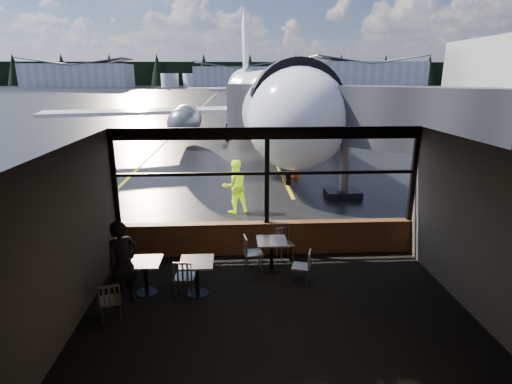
{
  "coord_description": "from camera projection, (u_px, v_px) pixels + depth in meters",
  "views": [
    {
      "loc": [
        -0.84,
        -10.15,
        4.74
      ],
      "look_at": [
        -0.23,
        1.0,
        1.5
      ],
      "focal_mm": 28.0,
      "sensor_mm": 36.0,
      "label": 1
    }
  ],
  "objects": [
    {
      "name": "chair_near_n",
      "position": [
        285.0,
        245.0,
        10.62
      ],
      "size": [
        0.58,
        0.58,
        0.86
      ],
      "primitive_type": null,
      "rotation": [
        0.0,
        0.0,
        3.42
      ],
      "color": "#AAA599",
      "rests_on": "carpet_floor"
    },
    {
      "name": "fuel_tank_a",
      "position": [
        170.0,
        80.0,
        183.18
      ],
      "size": [
        8.0,
        8.0,
        6.0
      ],
      "primitive_type": "cylinder",
      "color": "silver",
      "rests_on": "ground_plane"
    },
    {
      "name": "jet_bridge",
      "position": [
        345.0,
        142.0,
        15.94
      ],
      "size": [
        8.33,
        10.18,
        4.44
      ],
      "primitive_type": null,
      "color": "#2A2A2D",
      "rests_on": "ground_plane"
    },
    {
      "name": "wall_back",
      "position": [
        306.0,
        332.0,
        4.85
      ],
      "size": [
        8.0,
        0.04,
        3.5
      ],
      "primitive_type": "cube",
      "color": "#4D443D",
      "rests_on": "ground"
    },
    {
      "name": "mullion_centre",
      "position": [
        267.0,
        177.0,
        10.48
      ],
      "size": [
        0.12,
        0.12,
        2.6
      ],
      "primitive_type": "cube",
      "color": "black",
      "rests_on": "ground"
    },
    {
      "name": "wall_right",
      "position": [
        479.0,
        233.0,
        7.94
      ],
      "size": [
        0.04,
        6.0,
        3.5
      ],
      "primitive_type": "cube",
      "color": "#4D443D",
      "rests_on": "ground"
    },
    {
      "name": "ground_plane",
      "position": [
        236.0,
        92.0,
        126.15
      ],
      "size": [
        520.0,
        520.0,
        0.0
      ],
      "primitive_type": "plane",
      "color": "black",
      "rests_on": "ground"
    },
    {
      "name": "chair_mid_s",
      "position": [
        185.0,
        277.0,
        8.84
      ],
      "size": [
        0.55,
        0.55,
        0.92
      ],
      "primitive_type": null,
      "rotation": [
        0.0,
        0.0,
        -0.1
      ],
      "color": "#B9B3A7",
      "rests_on": "carpet_floor"
    },
    {
      "name": "hangar_left",
      "position": [
        79.0,
        74.0,
        178.47
      ],
      "size": [
        45.0,
        18.0,
        11.0
      ],
      "primitive_type": null,
      "color": "silver",
      "rests_on": "ground_plane"
    },
    {
      "name": "treeline",
      "position": [
        235.0,
        74.0,
        210.77
      ],
      "size": [
        360.0,
        3.0,
        12.0
      ],
      "primitive_type": "cube",
      "color": "black",
      "rests_on": "ground_plane"
    },
    {
      "name": "mullion_left",
      "position": [
        114.0,
        179.0,
        10.27
      ],
      "size": [
        0.12,
        0.12,
        2.6
      ],
      "primitive_type": "cube",
      "color": "black",
      "rests_on": "ground"
    },
    {
      "name": "passenger",
      "position": [
        123.0,
        264.0,
        8.42
      ],
      "size": [
        0.81,
        0.8,
        1.88
      ],
      "primitive_type": "imported",
      "rotation": [
        0.0,
        0.0,
        0.76
      ],
      "color": "black",
      "rests_on": "carpet_floor"
    },
    {
      "name": "mullion_right",
      "position": [
        414.0,
        175.0,
        10.69
      ],
      "size": [
        0.12,
        0.12,
        2.6
      ],
      "primitive_type": "cube",
      "color": "black",
      "rests_on": "ground"
    },
    {
      "name": "hangar_mid",
      "position": [
        235.0,
        76.0,
        187.08
      ],
      "size": [
        38.0,
        15.0,
        10.0
      ],
      "primitive_type": null,
      "color": "silver",
      "rests_on": "ground_plane"
    },
    {
      "name": "fuel_tank_c",
      "position": [
        214.0,
        80.0,
        184.24
      ],
      "size": [
        8.0,
        8.0,
        6.0
      ],
      "primitive_type": "cylinder",
      "color": "silver",
      "rests_on": "ground_plane"
    },
    {
      "name": "cone_nose",
      "position": [
        295.0,
        171.0,
        19.42
      ],
      "size": [
        0.41,
        0.41,
        0.57
      ],
      "primitive_type": "cone",
      "color": "#FF5308",
      "rests_on": "ground_plane"
    },
    {
      "name": "cafe_table_near",
      "position": [
        272.0,
        255.0,
        10.05
      ],
      "size": [
        0.74,
        0.74,
        0.81
      ],
      "primitive_type": null,
      "color": "#A59F97",
      "rests_on": "carpet_floor"
    },
    {
      "name": "window_sill",
      "position": [
        266.0,
        239.0,
        10.97
      ],
      "size": [
        8.0,
        0.28,
        0.9
      ],
      "primitive_type": "cube",
      "color": "brown",
      "rests_on": "ground"
    },
    {
      "name": "airliner",
      "position": [
        260.0,
        62.0,
        28.69
      ],
      "size": [
        32.83,
        38.88,
        11.53
      ],
      "primitive_type": null,
      "rotation": [
        0.0,
        0.0,
        0.04
      ],
      "color": "white",
      "rests_on": "ground_plane"
    },
    {
      "name": "hangar_right",
      "position": [
        366.0,
        73.0,
        183.24
      ],
      "size": [
        50.0,
        20.0,
        12.0
      ],
      "primitive_type": null,
      "color": "silver",
      "rests_on": "ground_plane"
    },
    {
      "name": "wall_left",
      "position": [
        68.0,
        241.0,
        7.52
      ],
      "size": [
        0.04,
        6.0,
        3.5
      ],
      "primitive_type": "cube",
      "color": "#4D443D",
      "rests_on": "ground"
    },
    {
      "name": "ceiling",
      "position": [
        281.0,
        148.0,
        7.24
      ],
      "size": [
        8.0,
        6.0,
        0.04
      ],
      "primitive_type": "cube",
      "color": "#38332D",
      "rests_on": "ground"
    },
    {
      "name": "window_header",
      "position": [
        267.0,
        133.0,
        10.16
      ],
      "size": [
        8.0,
        0.18,
        0.3
      ],
      "primitive_type": "cube",
      "color": "black",
      "rests_on": "ground"
    },
    {
      "name": "fuel_tank_b",
      "position": [
        192.0,
        80.0,
        183.71
      ],
      "size": [
        8.0,
        8.0,
        6.0
      ],
      "primitive_type": "cylinder",
      "color": "silver",
      "rests_on": "ground_plane"
    },
    {
      "name": "window_transom",
      "position": [
        267.0,
        173.0,
        10.45
      ],
      "size": [
        8.0,
        0.1,
        0.08
      ],
      "primitive_type": "cube",
      "color": "black",
      "rests_on": "ground"
    },
    {
      "name": "chair_left_s",
      "position": [
        110.0,
        301.0,
        7.93
      ],
      "size": [
        0.62,
        0.62,
        0.9
      ],
      "primitive_type": null,
      "rotation": [
        0.0,
        0.0,
        0.31
      ],
      "color": "#B4B0A2",
      "rests_on": "carpet_floor"
    },
    {
      "name": "carpet_floor",
      "position": [
        278.0,
        315.0,
        8.22
      ],
      "size": [
        8.0,
        6.0,
        0.01
      ],
      "primitive_type": "cube",
      "color": "black",
      "rests_on": "ground"
    },
    {
      "name": "cafe_table_left",
      "position": [
        146.0,
        277.0,
        8.98
      ],
      "size": [
        0.72,
        0.72,
        0.79
      ],
      "primitive_type": null,
      "color": "gray",
      "rests_on": "carpet_floor"
    },
    {
      "name": "chair_near_w",
      "position": [
        253.0,
        253.0,
        10.01
      ],
      "size": [
        0.59,
        0.59,
        0.94
      ],
      "primitive_type": null,
      "rotation": [
        0.0,
        0.0,
        -1.42
      ],
      "color": "#BBB5A9",
      "rests_on": "carpet_floor"
    },
    {
      "name": "cafe_table_mid",
      "position": [
        197.0,
        278.0,
        8.92
      ],
      "size": [
        0.74,
        0.74,
        0.82
      ],
      "primitive_type": null,
      "color": "gray",
      "rests_on": "carpet_floor"
    },
    {
      "name": "ground_crew",
      "position": [
        235.0,
        186.0,
        14.27
      ],
      "size": [
        1.14,
        1.03,
        1.92
      ],
      "primitive_type": "imported",
      "rotation": [
        0.0,
        0.0,
        3.54
      ],
      "color": "#BFF219",
      "rests_on": "ground_plane"
    },
    {
      "name": "chair_near_e",
      "position": [
        301.0,
        267.0,
        9.39
      ],
      "size": [
        0.59,
        0.59,
        0.86
      ],
      "primitive_type": null,
      "rotation": [
        0.0,
        0.0,
        1.26
      ],
      "color": "#B5B0A3",
      "rests_on": "carpet_floor"
    }
  ]
}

